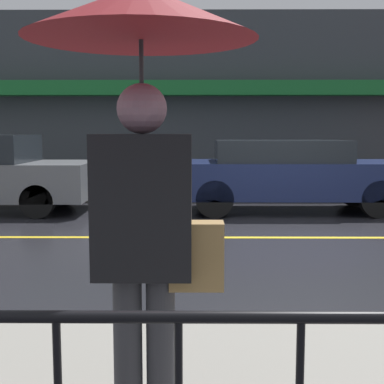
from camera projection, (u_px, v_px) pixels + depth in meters
The scene contains 6 objects.
ground_plane at pixel (286, 238), 7.85m from camera, with size 80.00×80.00×0.00m, color black.
sidewalk_far at pixel (252, 194), 12.61m from camera, with size 28.00×2.00×0.14m.
lane_marking at pixel (286, 237), 7.85m from camera, with size 25.20×0.12×0.01m.
building_storefront at pixel (248, 102), 13.47m from camera, with size 28.00×0.85×4.53m.
pedestrian at pixel (143, 92), 2.28m from camera, with size 0.99×0.99×2.03m.
car_navy at pixel (287, 174), 10.35m from camera, with size 4.77×1.76×1.38m.
Camera 1 is at (-1.32, -7.74, 1.56)m, focal length 50.00 mm.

